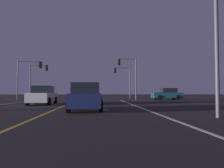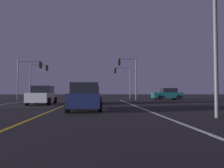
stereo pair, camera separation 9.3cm
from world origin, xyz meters
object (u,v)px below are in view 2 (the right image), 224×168
car_lead_same_lane (85,97)px  street_lamp_right_near (203,11)px  car_crossing_side (167,94)px  car_oncoming (42,95)px  traffic_light_near_right (128,70)px  traffic_light_far_left (39,74)px  traffic_light_far_right (122,76)px  car_ahead_far (91,95)px  traffic_light_near_left (30,71)px

car_lead_same_lane → street_lamp_right_near: (5.52, -4.10, 4.00)m
car_crossing_side → street_lamp_right_near: (-5.37, -21.47, 4.00)m
car_oncoming → traffic_light_near_right: bearing=137.8°
traffic_light_far_left → car_crossing_side: bearing=-13.8°
car_lead_same_lane → traffic_light_far_right: (4.81, 22.22, 3.04)m
car_crossing_side → traffic_light_far_left: size_ratio=0.78×
car_crossing_side → traffic_light_near_right: traffic_light_near_right is taller
car_ahead_far → traffic_light_near_right: 10.67m
car_crossing_side → car_lead_same_lane: same height
car_crossing_side → traffic_light_near_right: 6.92m
traffic_light_far_left → street_lamp_right_near: size_ratio=0.74×
traffic_light_near_right → traffic_light_near_left: (-13.55, 0.00, -0.30)m
car_ahead_far → traffic_light_near_left: 12.79m
traffic_light_far_right → traffic_light_far_left: traffic_light_far_left is taller
traffic_light_far_right → car_crossing_side: bearing=141.4°
car_oncoming → car_crossing_side: 18.62m
traffic_light_near_right → traffic_light_near_left: size_ratio=1.09×
traffic_light_far_right → traffic_light_far_left: size_ratio=0.94×
car_ahead_far → car_lead_same_lane: same height
car_oncoming → car_ahead_far: (4.35, 1.32, 0.00)m
car_oncoming → traffic_light_far_left: bearing=-163.7°
car_ahead_far → car_crossing_side: 14.39m
traffic_light_far_right → street_lamp_right_near: size_ratio=0.69×
traffic_light_near_left → traffic_light_far_right: (13.42, 5.50, -0.13)m
car_oncoming → car_lead_same_lane: (4.27, -6.56, 0.00)m
car_oncoming → car_crossing_side: same height
traffic_light_near_left → street_lamp_right_near: bearing=-55.9°
car_oncoming → traffic_light_near_right: traffic_light_near_right is taller
car_crossing_side → traffic_light_near_left: bearing=1.9°
traffic_light_near_right → traffic_light_far_right: size_ratio=1.13×
car_ahead_far → car_crossing_side: bearing=-48.7°
car_oncoming → street_lamp_right_near: size_ratio=0.57×
car_oncoming → traffic_light_near_right: size_ratio=0.73×
car_lead_same_lane → traffic_light_near_left: size_ratio=0.80×
traffic_light_near_left → traffic_light_far_right: traffic_light_near_left is taller
street_lamp_right_near → car_oncoming: bearing=-47.5°
car_oncoming → car_lead_same_lane: bearing=33.1°
street_lamp_right_near → car_crossing_side: bearing=-104.0°
traffic_light_far_right → traffic_light_far_left: (-13.66, 0.00, 0.24)m
car_ahead_far → car_crossing_side: (10.81, 9.49, 0.00)m
car_lead_same_lane → traffic_light_far_left: bearing=21.7°
car_oncoming → traffic_light_near_left: traffic_light_near_left is taller
car_lead_same_lane → car_ahead_far: bearing=-0.6°
car_crossing_side → traffic_light_near_left: (-19.50, -0.65, 3.18)m
car_oncoming → car_lead_same_lane: same height
traffic_light_near_right → traffic_light_far_right: bearing=-88.6°
traffic_light_near_right → traffic_light_far_left: traffic_light_near_right is taller
car_ahead_far → traffic_light_far_right: bearing=-18.3°
car_ahead_far → traffic_light_near_right: bearing=-28.8°
traffic_light_near_right → street_lamp_right_near: size_ratio=0.78×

